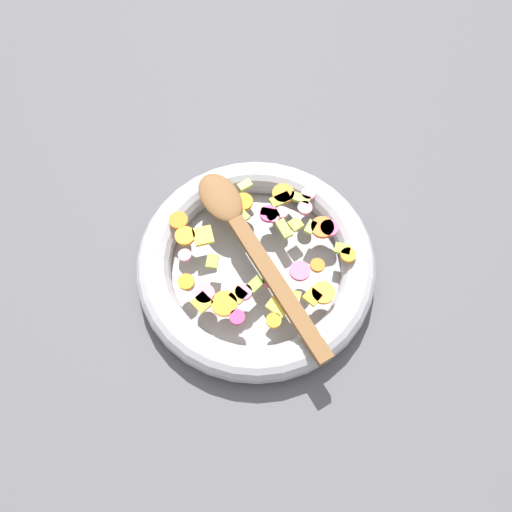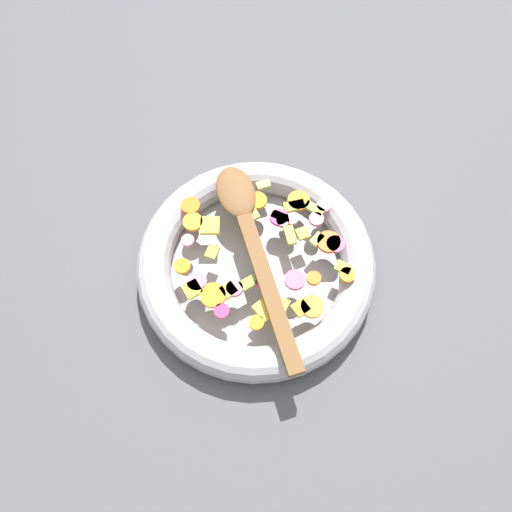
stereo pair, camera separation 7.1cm
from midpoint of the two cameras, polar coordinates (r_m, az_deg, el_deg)
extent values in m
plane|color=#4C4C51|center=(0.75, 2.68, -1.90)|extent=(4.00, 4.00, 0.00)
cylinder|color=gray|center=(0.75, 2.69, -1.72)|extent=(0.30, 0.30, 0.01)
torus|color=#9E9EA5|center=(0.73, 2.76, -1.13)|extent=(0.35, 0.35, 0.05)
cylinder|color=orange|center=(0.67, 3.08, -7.95)|extent=(0.03, 0.03, 0.01)
cylinder|color=orange|center=(0.70, -5.59, -1.49)|extent=(0.03, 0.03, 0.01)
cylinder|color=orange|center=(0.68, -2.00, -4.84)|extent=(0.05, 0.05, 0.01)
cylinder|color=orange|center=(0.73, -4.50, 3.61)|extent=(0.03, 0.03, 0.01)
cylinder|color=orange|center=(0.75, 2.87, 6.07)|extent=(0.04, 0.04, 0.01)
cylinder|color=orange|center=(0.75, -4.80, 5.46)|extent=(0.03, 0.03, 0.01)
cylinder|color=orange|center=(0.71, 13.20, -2.44)|extent=(0.03, 0.03, 0.01)
cylinder|color=orange|center=(0.73, 11.06, 1.29)|extent=(0.05, 0.05, 0.01)
cylinder|color=orange|center=(0.69, 9.41, -6.05)|extent=(0.04, 0.04, 0.01)
cylinder|color=orange|center=(0.70, 9.50, -2.85)|extent=(0.02, 0.02, 0.01)
cylinder|color=orange|center=(0.75, 7.80, 5.87)|extent=(0.04, 0.04, 0.01)
cube|color=#87C13B|center=(0.69, 2.01, -3.45)|extent=(0.02, 0.03, 0.01)
cube|color=#B1DB5D|center=(0.76, 3.50, 7.86)|extent=(0.02, 0.02, 0.01)
cube|color=#93BF3B|center=(0.68, 5.92, -6.36)|extent=(0.02, 0.03, 0.01)
cube|color=#93C134|center=(0.75, 7.31, 5.28)|extent=(0.03, 0.03, 0.01)
cube|color=#A3C043|center=(0.72, 6.73, 2.07)|extent=(0.03, 0.03, 0.01)
cube|color=#B7D154|center=(0.73, 9.75, 1.59)|extent=(0.01, 0.02, 0.01)
cube|color=#86B93C|center=(0.71, 12.72, -1.63)|extent=(0.02, 0.02, 0.01)
cube|color=#97C34B|center=(0.75, 9.37, 5.06)|extent=(0.03, 0.01, 0.01)
cube|color=#B5D74B|center=(0.74, 2.31, 4.58)|extent=(0.03, 0.02, 0.01)
cube|color=#8DB138|center=(0.71, -2.19, 0.16)|extent=(0.02, 0.02, 0.01)
cube|color=#A9BC52|center=(0.74, 5.42, 4.22)|extent=(0.03, 0.02, 0.01)
cube|color=#95BF35|center=(0.75, 0.40, 6.21)|extent=(0.02, 0.03, 0.01)
cylinder|color=pink|center=(0.73, 5.92, 3.65)|extent=(0.02, 0.02, 0.01)
cylinder|color=#D64774|center=(0.69, 3.60, -3.47)|extent=(0.03, 0.03, 0.01)
cylinder|color=#E07184|center=(0.74, 6.88, 3.94)|extent=(0.03, 0.03, 0.01)
cylinder|color=#E64F7A|center=(0.70, 7.49, -2.86)|extent=(0.03, 0.03, 0.01)
cylinder|color=#CA2C63|center=(0.67, -0.94, -6.66)|extent=(0.03, 0.03, 0.01)
cylinder|color=pink|center=(0.76, 10.39, 5.36)|extent=(0.03, 0.03, 0.01)
cylinder|color=pink|center=(0.72, -5.05, 1.47)|extent=(0.02, 0.02, 0.01)
cylinder|color=pink|center=(0.69, 0.47, -4.03)|extent=(0.03, 0.03, 0.01)
cylinder|color=#DA326F|center=(0.74, 5.42, 4.11)|extent=(0.03, 0.03, 0.01)
cylinder|color=pink|center=(0.74, 9.63, 3.88)|extent=(0.03, 0.03, 0.01)
cylinder|color=#DD466E|center=(0.73, 11.81, 1.03)|extent=(0.03, 0.03, 0.01)
cylinder|color=#E36684|center=(0.69, -3.90, -3.28)|extent=(0.04, 0.04, 0.01)
cube|color=yellow|center=(0.73, -2.60, 3.12)|extent=(0.04, 0.04, 0.01)
cube|color=gold|center=(0.68, 8.09, -6.24)|extent=(0.03, 0.03, 0.01)
cube|color=yellow|center=(0.73, 8.16, 2.28)|extent=(0.02, 0.02, 0.01)
cube|color=yellow|center=(0.68, -0.29, -4.18)|extent=(0.02, 0.02, 0.01)
cube|color=yellow|center=(0.69, -4.40, -4.15)|extent=(0.03, 0.03, 0.01)
cube|color=yellow|center=(0.68, 4.15, -6.32)|extent=(0.03, 0.03, 0.01)
cube|color=brown|center=(0.68, 4.46, -4.22)|extent=(0.20, 0.16, 0.01)
ellipsoid|color=brown|center=(0.74, 0.39, 7.12)|extent=(0.11, 0.10, 0.01)
camera|label=1|loc=(0.04, -87.12, 6.12)|focal=35.00mm
camera|label=2|loc=(0.04, 92.88, -6.12)|focal=35.00mm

